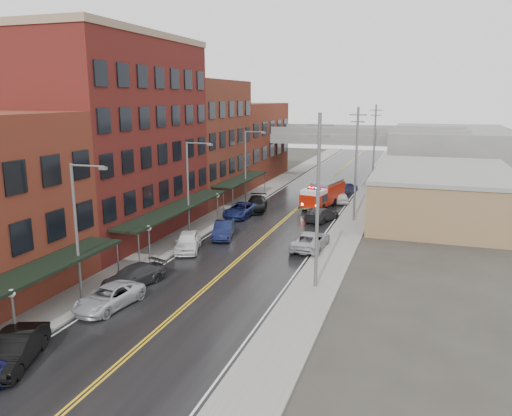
% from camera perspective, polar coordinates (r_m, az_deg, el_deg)
% --- Properties ---
extents(ground, '(220.00, 220.00, 0.00)m').
position_cam_1_polar(ground, '(25.51, -17.89, -18.67)').
color(ground, '#2D2B26').
rests_on(ground, ground).
extents(road, '(11.00, 160.00, 0.02)m').
position_cam_1_polar(road, '(50.86, 2.27, -2.21)').
color(road, black).
rests_on(road, ground).
extents(sidewalk_left, '(3.00, 160.00, 0.15)m').
position_cam_1_polar(sidewalk_left, '(53.26, -5.30, -1.51)').
color(sidewalk_left, slate).
rests_on(sidewalk_left, ground).
extents(sidewalk_right, '(3.00, 160.00, 0.15)m').
position_cam_1_polar(sidewalk_right, '(49.41, 10.44, -2.78)').
color(sidewalk_right, slate).
rests_on(sidewalk_right, ground).
extents(curb_left, '(0.30, 160.00, 0.15)m').
position_cam_1_polar(curb_left, '(52.64, -3.65, -1.65)').
color(curb_left, gray).
rests_on(curb_left, ground).
extents(curb_right, '(0.30, 160.00, 0.15)m').
position_cam_1_polar(curb_right, '(49.64, 8.55, -2.64)').
color(curb_right, gray).
rests_on(curb_right, ground).
extents(brick_building_b, '(9.00, 20.00, 18.00)m').
position_cam_1_polar(brick_building_b, '(48.57, -15.43, 7.43)').
color(brick_building_b, '#5D1D18').
rests_on(brick_building_b, ground).
extents(brick_building_c, '(9.00, 15.00, 15.00)m').
position_cam_1_polar(brick_building_c, '(63.95, -6.62, 7.57)').
color(brick_building_c, brown).
rests_on(brick_building_c, ground).
extents(brick_building_far, '(9.00, 20.00, 12.00)m').
position_cam_1_polar(brick_building_far, '(80.23, -1.30, 7.57)').
color(brick_building_far, maroon).
rests_on(brick_building_far, ground).
extents(tan_building, '(14.00, 22.00, 5.00)m').
position_cam_1_polar(tan_building, '(58.28, 20.44, 1.41)').
color(tan_building, olive).
rests_on(tan_building, ground).
extents(right_far_block, '(18.00, 30.00, 8.00)m').
position_cam_1_polar(right_far_block, '(87.86, 21.25, 5.85)').
color(right_far_block, slate).
rests_on(right_far_block, ground).
extents(awning_0, '(2.60, 16.00, 3.09)m').
position_cam_1_polar(awning_0, '(31.55, -25.09, -7.12)').
color(awning_0, black).
rests_on(awning_0, ground).
extents(awning_1, '(2.60, 18.00, 3.09)m').
position_cam_1_polar(awning_1, '(46.53, -9.03, 0.02)').
color(awning_1, black).
rests_on(awning_1, ground).
extents(awning_2, '(2.60, 13.00, 3.09)m').
position_cam_1_polar(awning_2, '(62.30, -1.65, 3.33)').
color(awning_2, black).
rests_on(awning_2, ground).
extents(globe_lamp_0, '(0.44, 0.44, 3.12)m').
position_cam_1_polar(globe_lamp_0, '(29.72, -26.07, -9.80)').
color(globe_lamp_0, '#59595B').
rests_on(globe_lamp_0, ground).
extents(globe_lamp_1, '(0.44, 0.44, 3.12)m').
position_cam_1_polar(globe_lamp_1, '(40.24, -12.16, -3.09)').
color(globe_lamp_1, '#59595B').
rests_on(globe_lamp_1, ground).
extents(globe_lamp_2, '(0.44, 0.44, 3.12)m').
position_cam_1_polar(globe_lamp_2, '(52.41, -4.44, 0.79)').
color(globe_lamp_2, '#59595B').
rests_on(globe_lamp_2, ground).
extents(street_lamp_0, '(2.64, 0.22, 9.00)m').
position_cam_1_polar(street_lamp_0, '(33.22, -19.57, -1.73)').
color(street_lamp_0, '#59595B').
rests_on(street_lamp_0, ground).
extents(street_lamp_1, '(2.64, 0.22, 9.00)m').
position_cam_1_polar(street_lamp_1, '(46.57, -7.52, 2.83)').
color(street_lamp_1, '#59595B').
rests_on(street_lamp_1, ground).
extents(street_lamp_2, '(2.64, 0.22, 9.00)m').
position_cam_1_polar(street_lamp_2, '(61.20, -0.99, 5.25)').
color(street_lamp_2, '#59595B').
rests_on(street_lamp_2, ground).
extents(utility_pole_0, '(1.80, 0.24, 12.00)m').
position_cam_1_polar(utility_pole_0, '(33.57, 7.07, 1.01)').
color(utility_pole_0, '#59595B').
rests_on(utility_pole_0, ground).
extents(utility_pole_1, '(1.80, 0.24, 12.00)m').
position_cam_1_polar(utility_pole_1, '(53.09, 11.37, 5.10)').
color(utility_pole_1, '#59595B').
rests_on(utility_pole_1, ground).
extents(utility_pole_2, '(1.80, 0.24, 12.00)m').
position_cam_1_polar(utility_pole_2, '(72.87, 13.36, 6.98)').
color(utility_pole_2, '#59595B').
rests_on(utility_pole_2, ground).
extents(overpass, '(40.00, 10.00, 7.50)m').
position_cam_1_polar(overpass, '(80.73, 8.68, 7.46)').
color(overpass, slate).
rests_on(overpass, ground).
extents(fire_truck, '(4.52, 8.47, 2.96)m').
position_cam_1_polar(fire_truck, '(60.58, 7.66, 1.63)').
color(fire_truck, '#AB1807').
rests_on(fire_truck, ground).
extents(parked_car_left_1, '(3.28, 5.21, 1.62)m').
position_cam_1_polar(parked_car_left_1, '(28.18, -25.84, -14.35)').
color(parked_car_left_1, black).
rests_on(parked_car_left_1, ground).
extents(parked_car_left_2, '(2.94, 5.25, 1.39)m').
position_cam_1_polar(parked_car_left_2, '(33.10, -16.47, -9.76)').
color(parked_car_left_2, '#B0B2B8').
rests_on(parked_car_left_2, ground).
extents(parked_car_left_3, '(3.51, 5.34, 1.44)m').
position_cam_1_polar(parked_car_left_3, '(36.22, -13.87, -7.59)').
color(parked_car_left_3, '#29292C').
rests_on(parked_car_left_3, ground).
extents(parked_car_left_4, '(3.38, 5.23, 1.66)m').
position_cam_1_polar(parked_car_left_4, '(43.38, -7.80, -3.81)').
color(parked_car_left_4, white).
rests_on(parked_car_left_4, ground).
extents(parked_car_left_5, '(2.79, 5.01, 1.56)m').
position_cam_1_polar(parked_car_left_5, '(46.98, -3.74, -2.50)').
color(parked_car_left_5, '#0E1433').
rests_on(parked_car_left_5, ground).
extents(parked_car_left_6, '(2.75, 5.62, 1.54)m').
position_cam_1_polar(parked_car_left_6, '(55.15, -1.79, -0.23)').
color(parked_car_left_6, navy).
rests_on(parked_car_left_6, ground).
extents(parked_car_left_7, '(3.35, 5.96, 1.63)m').
position_cam_1_polar(parked_car_left_7, '(58.03, 0.00, 0.47)').
color(parked_car_left_7, black).
rests_on(parked_car_left_7, ground).
extents(parked_car_right_0, '(2.74, 5.72, 1.57)m').
position_cam_1_polar(parked_car_right_0, '(43.71, 6.24, -3.70)').
color(parked_car_right_0, '#A3A5AB').
rests_on(parked_car_right_0, ground).
extents(parked_car_right_1, '(3.48, 5.42, 1.46)m').
position_cam_1_polar(parked_car_right_1, '(53.79, 7.54, -0.70)').
color(parked_car_right_1, '#2A2A2D').
rests_on(parked_car_right_1, ground).
extents(parked_car_right_2, '(2.78, 4.35, 1.38)m').
position_cam_1_polar(parked_car_right_2, '(63.12, 9.66, 1.16)').
color(parked_car_right_2, silver).
rests_on(parked_car_right_2, ground).
extents(parked_car_right_3, '(3.00, 5.17, 1.61)m').
position_cam_1_polar(parked_car_right_3, '(69.11, 10.14, 2.23)').
color(parked_car_right_3, black).
rests_on(parked_car_right_3, ground).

